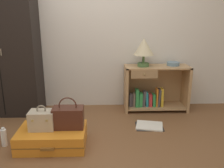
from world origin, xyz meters
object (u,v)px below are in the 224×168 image
(wardrobe, at_px, (4,50))
(bowl, at_px, (173,64))
(suitcase_large, at_px, (52,137))
(bottle, at_px, (4,137))
(handbag, at_px, (68,117))
(table_lamp, at_px, (144,48))
(open_book_on_floor, at_px, (149,126))
(bookshelf, at_px, (154,89))
(train_case, at_px, (42,120))

(wardrobe, height_order, bowl, wardrobe)
(suitcase_large, distance_m, bottle, 0.54)
(bowl, distance_m, handbag, 1.81)
(table_lamp, height_order, open_book_on_floor, table_lamp)
(bookshelf, relative_size, open_book_on_floor, 2.46)
(table_lamp, bearing_deg, wardrobe, -179.20)
(suitcase_large, bearing_deg, open_book_on_floor, 20.45)
(table_lamp, xyz_separation_m, train_case, (-1.27, -1.02, -0.65))
(suitcase_large, relative_size, bottle, 3.38)
(bookshelf, distance_m, suitcase_large, 1.72)
(bottle, bearing_deg, bookshelf, 29.10)
(train_case, height_order, open_book_on_floor, train_case)
(wardrobe, height_order, train_case, wardrobe)
(open_book_on_floor, bearing_deg, bowl, 55.04)
(bookshelf, xyz_separation_m, suitcase_large, (-1.34, -1.06, -0.23))
(suitcase_large, xyz_separation_m, bottle, (-0.54, 0.01, 0.00))
(train_case, bearing_deg, bowl, 31.60)
(bookshelf, height_order, open_book_on_floor, bookshelf)
(bowl, bearing_deg, handbag, -144.32)
(bowl, xyz_separation_m, bottle, (-2.16, -1.06, -0.61))
(handbag, bearing_deg, bookshelf, 41.24)
(train_case, bearing_deg, suitcase_large, -7.90)
(bottle, bearing_deg, table_lamp, 31.05)
(open_book_on_floor, bearing_deg, table_lamp, 91.16)
(bottle, relative_size, open_book_on_floor, 0.57)
(train_case, xyz_separation_m, handbag, (0.28, 0.03, 0.02))
(table_lamp, relative_size, train_case, 1.47)
(train_case, distance_m, handbag, 0.29)
(train_case, bearing_deg, handbag, 5.40)
(train_case, relative_size, handbag, 0.79)
(bookshelf, distance_m, handbag, 1.54)
(open_book_on_floor, bearing_deg, bottle, -165.97)
(table_lamp, bearing_deg, bowl, 4.81)
(table_lamp, distance_m, bottle, 2.16)
(table_lamp, xyz_separation_m, handbag, (-0.98, -1.00, -0.63))
(handbag, bearing_deg, train_case, -174.60)
(bookshelf, xyz_separation_m, open_book_on_floor, (-0.16, -0.62, -0.32))
(wardrobe, xyz_separation_m, bottle, (0.28, -1.00, -0.84))
(wardrobe, height_order, bottle, wardrobe)
(wardrobe, relative_size, train_case, 6.77)
(suitcase_large, bearing_deg, train_case, 172.10)
(suitcase_large, bearing_deg, wardrobe, 129.21)
(wardrobe, height_order, table_lamp, wardrobe)
(table_lamp, bearing_deg, bookshelf, 6.48)
(wardrobe, distance_m, suitcase_large, 1.55)
(wardrobe, relative_size, table_lamp, 4.61)
(wardrobe, xyz_separation_m, table_lamp, (1.99, 0.03, 0.01))
(suitcase_large, height_order, open_book_on_floor, suitcase_large)
(suitcase_large, distance_m, open_book_on_floor, 1.26)
(handbag, xyz_separation_m, open_book_on_floor, (1.00, 0.40, -0.32))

